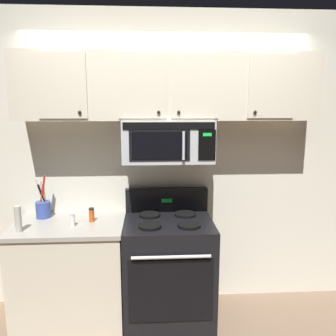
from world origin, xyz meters
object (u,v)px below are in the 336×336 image
object	(u,v)px
utensil_crock_blue	(43,207)
over_range_microwave	(168,141)
salt_shaker	(72,220)
stove_range	(168,268)
spice_jar	(92,215)
pepper_mill	(18,219)

from	to	relation	value
utensil_crock_blue	over_range_microwave	bearing A→B (deg)	-2.22
utensil_crock_blue	salt_shaker	xyz separation A→B (m)	(0.30, -0.24, -0.04)
stove_range	spice_jar	distance (m)	0.82
utensil_crock_blue	pepper_mill	world-z (taller)	utensil_crock_blue
stove_range	spice_jar	bearing A→B (deg)	177.71
utensil_crock_blue	salt_shaker	bearing A→B (deg)	-37.77
stove_range	pepper_mill	distance (m)	1.31
pepper_mill	spice_jar	size ratio (longest dim) A/B	1.70
spice_jar	over_range_microwave	bearing A→B (deg)	7.88
salt_shaker	pepper_mill	distance (m)	0.41
stove_range	utensil_crock_blue	distance (m)	1.23
utensil_crock_blue	spice_jar	world-z (taller)	utensil_crock_blue
salt_shaker	stove_range	bearing A→B (deg)	5.52
pepper_mill	spice_jar	bearing A→B (deg)	20.53
utensil_crock_blue	pepper_mill	xyz separation A→B (m)	(-0.09, -0.33, 0.01)
salt_shaker	spice_jar	distance (m)	0.17
utensil_crock_blue	salt_shaker	distance (m)	0.39
stove_range	over_range_microwave	size ratio (longest dim) A/B	1.47
over_range_microwave	salt_shaker	xyz separation A→B (m)	(-0.79, -0.19, -0.62)
stove_range	utensil_crock_blue	world-z (taller)	utensil_crock_blue
over_range_microwave	salt_shaker	size ratio (longest dim) A/B	7.22
over_range_microwave	pepper_mill	world-z (taller)	over_range_microwave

